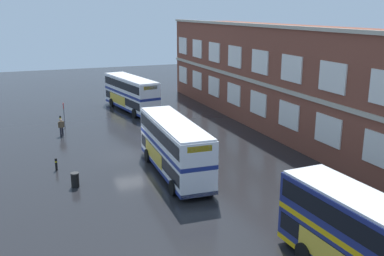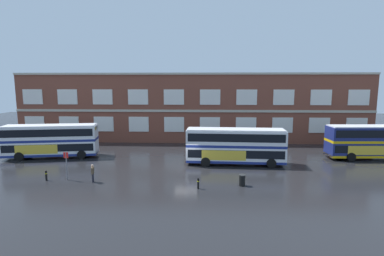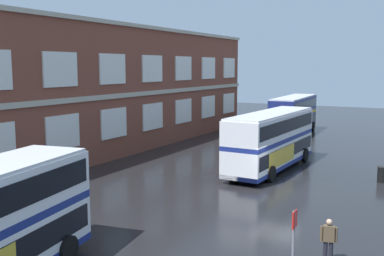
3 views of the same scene
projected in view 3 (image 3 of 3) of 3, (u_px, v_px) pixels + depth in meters
name	position (u px, v px, depth m)	size (l,w,h in m)	color
ground_plane	(244.00, 188.00, 27.46)	(120.00, 120.00, 0.00)	black
brick_terminal_building	(48.00, 94.00, 34.33)	(54.37, 8.19, 10.68)	brown
double_decker_middle	(271.00, 140.00, 31.99)	(11.09, 3.18, 4.07)	silver
double_decker_far	(294.00, 115.00, 48.39)	(11.11, 3.24, 4.07)	navy
waiting_passenger	(329.00, 239.00, 16.81)	(0.34, 0.64, 1.70)	black
bus_stand_flag	(293.00, 243.00, 14.63)	(0.44, 0.10, 2.70)	slate
station_litter_bin	(382.00, 174.00, 28.67)	(0.60, 0.60, 1.03)	black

